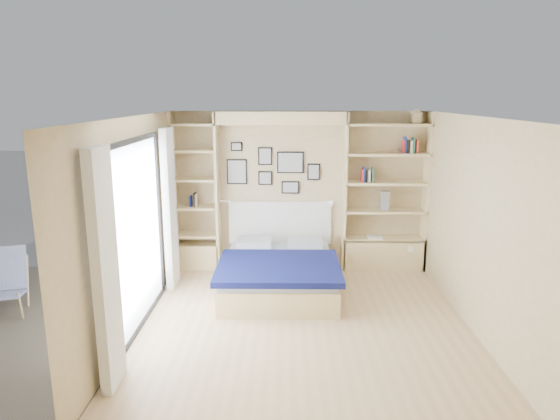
{
  "coord_description": "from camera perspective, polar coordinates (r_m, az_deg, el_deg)",
  "views": [
    {
      "loc": [
        -0.22,
        -5.63,
        2.73
      ],
      "look_at": [
        -0.3,
        0.9,
        1.23
      ],
      "focal_mm": 32.0,
      "sensor_mm": 36.0,
      "label": 1
    }
  ],
  "objects": [
    {
      "name": "photo_gallery",
      "position": [
        7.93,
        -0.99,
        4.77
      ],
      "size": [
        1.48,
        0.02,
        0.82
      ],
      "color": "black",
      "rests_on": "ground"
    },
    {
      "name": "deck",
      "position": [
        7.11,
        -28.37,
        -11.29
      ],
      "size": [
        3.2,
        4.0,
        0.05
      ],
      "primitive_type": "cube",
      "color": "#685D4D",
      "rests_on": "ground"
    },
    {
      "name": "deck_chair",
      "position": [
        7.35,
        -28.94,
        -7.29
      ],
      "size": [
        0.72,
        0.93,
        0.82
      ],
      "rotation": [
        0.0,
        0.0,
        0.32
      ],
      "color": "tan",
      "rests_on": "ground"
    },
    {
      "name": "shelf_decor",
      "position": [
        7.88,
        10.61,
        5.18
      ],
      "size": [
        3.59,
        0.23,
        2.03
      ],
      "color": "#A42325",
      "rests_on": "ground"
    },
    {
      "name": "reading_lamps",
      "position": [
        7.8,
        0.09,
        0.88
      ],
      "size": [
        1.92,
        0.12,
        0.15
      ],
      "color": "silver",
      "rests_on": "ground"
    },
    {
      "name": "ground",
      "position": [
        6.26,
        2.7,
        -12.95
      ],
      "size": [
        4.5,
        4.5,
        0.0
      ],
      "primitive_type": "plane",
      "color": "tan",
      "rests_on": "ground"
    },
    {
      "name": "room_shell",
      "position": [
        7.34,
        -0.62,
        -0.08
      ],
      "size": [
        4.5,
        4.5,
        4.5
      ],
      "color": "tan",
      "rests_on": "ground"
    },
    {
      "name": "bed",
      "position": [
        7.19,
        -0.12,
        -7.09
      ],
      "size": [
        1.66,
        2.15,
        1.07
      ],
      "color": "#D6BD86",
      "rests_on": "ground"
    }
  ]
}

